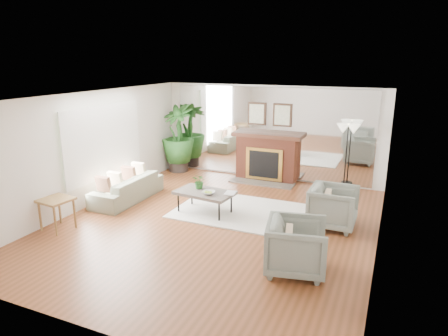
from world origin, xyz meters
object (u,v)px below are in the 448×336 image
at_px(coffee_table, 205,193).
at_px(armchair_back, 333,207).
at_px(sofa, 127,188).
at_px(armchair_front, 296,246).
at_px(potted_ficus, 178,136).
at_px(side_table, 56,204).
at_px(fireplace, 266,156).
at_px(floor_lamp, 348,134).

height_order(coffee_table, armchair_back, armchair_back).
distance_m(sofa, armchair_back, 4.60).
relative_size(coffee_table, armchair_front, 1.41).
bearing_deg(potted_ficus, armchair_back, -25.82).
xyz_separation_m(coffee_table, side_table, (-2.20, -1.87, 0.08)).
distance_m(fireplace, sofa, 3.73).
relative_size(fireplace, floor_lamp, 1.22).
height_order(coffee_table, armchair_front, armchair_front).
bearing_deg(sofa, side_table, -6.13).
bearing_deg(sofa, fireplace, 138.60).
bearing_deg(fireplace, armchair_front, -66.75).
bearing_deg(side_table, armchair_front, 3.58).
bearing_deg(armchair_front, coffee_table, 44.27).
bearing_deg(fireplace, side_table, -119.48).
bearing_deg(armchair_front, sofa, 58.04).
height_order(armchair_front, floor_lamp, floor_lamp).
bearing_deg(sofa, floor_lamp, 120.18).
bearing_deg(floor_lamp, armchair_back, -87.89).
bearing_deg(coffee_table, fireplace, 81.00).
relative_size(side_table, floor_lamp, 0.37).
xyz_separation_m(coffee_table, floor_lamp, (2.50, 2.66, 0.99)).
bearing_deg(side_table, floor_lamp, 43.90).
height_order(coffee_table, sofa, sofa).
xyz_separation_m(armchair_front, potted_ficus, (-4.49, 4.24, 0.62)).
relative_size(fireplace, potted_ficus, 1.06).
distance_m(potted_ficus, floor_lamp, 4.67).
bearing_deg(armchair_front, fireplace, 11.66).
relative_size(sofa, potted_ficus, 1.00).
relative_size(fireplace, armchair_back, 2.30).
bearing_deg(sofa, armchair_front, 69.52).
xyz_separation_m(armchair_back, armchair_front, (-0.25, -1.95, 0.01)).
distance_m(armchair_back, side_table, 5.29).
distance_m(armchair_back, floor_lamp, 2.51).
xyz_separation_m(sofa, potted_ficus, (-0.15, 2.63, 0.75)).
relative_size(fireplace, coffee_table, 1.61).
relative_size(sofa, side_table, 3.11).
xyz_separation_m(coffee_table, armchair_front, (2.34, -1.59, -0.03)).
bearing_deg(sofa, potted_ficus, -176.85).
distance_m(coffee_table, potted_ficus, 3.47).
distance_m(sofa, armchair_front, 4.63).
distance_m(armchair_back, potted_ficus, 5.30).
relative_size(coffee_table, potted_ficus, 0.66).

